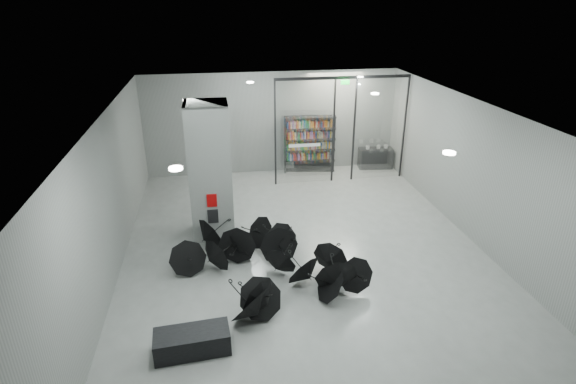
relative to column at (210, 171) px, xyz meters
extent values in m
plane|color=gray|center=(2.50, -2.00, -2.00)|extent=(14.00, 14.00, 0.00)
cube|color=slate|center=(2.50, -2.00, 2.00)|extent=(10.00, 14.00, 0.02)
cube|color=slate|center=(2.50, 5.00, 0.00)|extent=(10.00, 0.02, 4.00)
cube|color=slate|center=(-2.50, -2.00, 0.00)|extent=(0.02, 14.00, 4.00)
cube|color=slate|center=(7.50, -2.00, 0.00)|extent=(0.02, 14.00, 4.00)
cube|color=slate|center=(0.00, 0.00, 0.00)|extent=(1.20, 1.20, 4.00)
cube|color=#A50A07|center=(0.00, -0.62, -0.65)|extent=(0.28, 0.04, 0.38)
cube|color=black|center=(0.00, -0.62, -1.15)|extent=(0.30, 0.03, 0.42)
cube|color=#0CE533|center=(4.90, 3.30, 1.82)|extent=(0.30, 0.06, 0.15)
cube|color=silver|center=(3.50, 3.50, 0.00)|extent=(2.20, 0.02, 3.95)
cube|color=silver|center=(6.40, 3.50, 0.00)|extent=(2.00, 0.02, 3.95)
cube|color=black|center=(2.40, 3.50, 0.00)|extent=(0.06, 0.06, 4.00)
cube|color=black|center=(4.60, 3.50, 0.00)|extent=(0.06, 0.06, 4.00)
cube|color=black|center=(5.40, 3.50, 0.00)|extent=(0.06, 0.06, 4.00)
cube|color=black|center=(7.40, 3.50, 0.00)|extent=(0.06, 0.06, 4.00)
cube|color=black|center=(4.90, 3.50, 1.95)|extent=(5.00, 0.08, 0.10)
cube|color=black|center=(-0.53, -5.03, -1.76)|extent=(1.55, 0.75, 0.48)
cube|color=black|center=(6.75, 4.59, -1.58)|extent=(1.44, 0.71, 0.83)
camera|label=1|loc=(0.18, -12.47, 4.70)|focal=28.37mm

